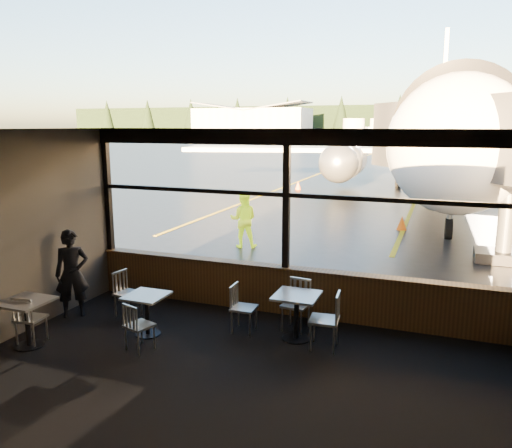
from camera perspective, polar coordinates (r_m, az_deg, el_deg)
The scene contains 30 objects.
ground_plane at distance 128.77m, azimuth 19.68°, elevation 9.00°, with size 520.00×520.00×0.00m, color black.
carpet_floor at distance 7.22m, azimuth -4.16°, elevation -18.23°, with size 8.00×6.00×0.01m, color black.
ceiling at distance 6.29m, azimuth -4.61°, elevation 10.69°, with size 8.00×6.00×0.04m, color #38332D.
wall_back at distance 4.20m, azimuth -22.53°, elevation -15.15°, with size 8.00×0.04×3.50m, color #484239.
window_sill at distance 9.61m, azimuth 3.37°, elevation -7.65°, with size 8.00×0.28×0.90m, color #4D3117.
window_header at distance 9.09m, azimuth 3.58°, elevation 9.91°, with size 8.00×0.18×0.30m, color black.
mullion_left at distance 11.01m, azimuth -16.59°, elevation 3.69°, with size 0.12×0.12×2.60m, color black.
mullion_centre at distance 9.19m, azimuth 3.50°, elevation 2.73°, with size 0.12×0.12×2.60m, color black.
window_transom at distance 9.18m, azimuth 3.50°, elevation 3.35°, with size 8.00×0.10×0.08m, color black.
airliner at distance 29.01m, azimuth 21.15°, elevation 14.48°, with size 30.36×36.44×11.13m, color white, non-canonical shape.
jet_bridge at distance 14.28m, azimuth 24.34°, elevation 4.85°, with size 8.31×10.16×4.43m, color #2C2C2E, non-canonical shape.
cafe_table_near at distance 8.52m, azimuth 4.64°, elevation -10.56°, with size 0.73×0.73×0.80m, color #9C9790, non-canonical shape.
cafe_table_mid at distance 8.88m, azimuth -12.33°, elevation -10.11°, with size 0.66×0.66×0.73m, color gray, non-canonical shape.
cafe_table_left at distance 9.04m, azimuth -24.64°, elevation -10.31°, with size 0.72×0.72×0.79m, color gray, non-canonical shape.
chair_near_e at distance 8.21m, azimuth 7.80°, elevation -10.88°, with size 0.53×0.53×0.96m, color #AAA69A, non-canonical shape.
chair_near_w at distance 8.79m, azimuth -1.37°, elevation -9.63°, with size 0.47×0.47×0.86m, color beige, non-canonical shape.
chair_near_n at distance 8.86m, azimuth 4.56°, elevation -9.28°, with size 0.50×0.50×0.92m, color #BBB5A9, non-canonical shape.
chair_mid_s at distance 8.33m, azimuth -13.16°, elevation -11.29°, with size 0.44×0.44×0.81m, color #B8B2A6, non-canonical shape.
chair_mid_w at distance 9.77m, azimuth -14.41°, elevation -7.76°, with size 0.48×0.48×0.87m, color #AAA59A, non-canonical shape.
chair_left_s at distance 9.14m, azimuth -24.34°, elevation -9.84°, with size 0.46×0.46×0.85m, color beige, non-canonical shape.
passenger at distance 9.97m, azimuth -20.28°, elevation -5.34°, with size 0.61×0.40×1.67m, color black.
ground_crew at distance 14.68m, azimuth -1.45°, elevation 0.52°, with size 0.80×0.63×1.65m, color #BFF219.
cone_nose at distance 17.92m, azimuth 16.33°, elevation 0.12°, with size 0.35×0.35×0.49m, color #DC4806.
cone_wing at distance 28.13m, azimuth 4.84°, elevation 4.41°, with size 0.34×0.34×0.47m, color #FF4D08.
hangar_left at distance 202.21m, azimuth -0.45°, elevation 11.78°, with size 45.00×18.00×11.00m, color silver, non-canonical shape.
hangar_mid at distance 193.71m, azimuth 20.22°, elevation 10.98°, with size 38.00×15.00×10.00m, color silver, non-canonical shape.
fuel_tank_a at distance 193.47m, azimuth 11.10°, elevation 10.86°, with size 8.00×8.00×6.00m, color silver.
fuel_tank_b at distance 192.03m, azimuth 14.10°, elevation 10.73°, with size 8.00×8.00×6.00m, color silver.
fuel_tank_c at distance 191.11m, azimuth 17.12°, elevation 10.58°, with size 8.00×8.00×6.00m, color silver.
treeline at distance 218.72m, azimuth 20.33°, elevation 11.19°, with size 360.00×3.00×12.00m, color black.
Camera 1 is at (2.67, -8.69, 3.56)m, focal length 35.00 mm.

